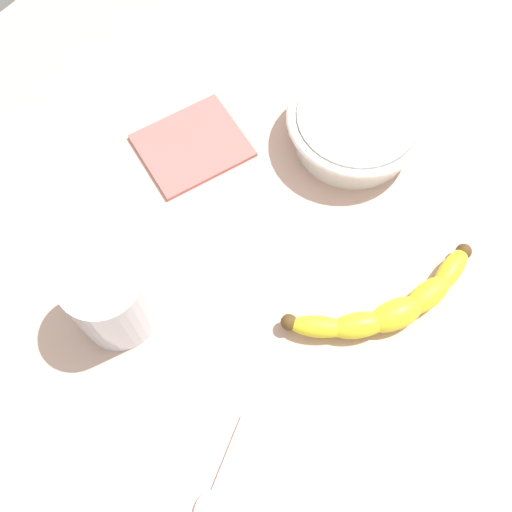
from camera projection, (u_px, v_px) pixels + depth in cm
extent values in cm
cube|color=#D2AB9A|center=(318.00, 294.00, 68.44)|extent=(120.00, 120.00, 3.00)
ellipsoid|color=yellow|center=(319.00, 327.00, 63.58)|extent=(5.54, 6.61, 2.36)
ellipsoid|color=yellow|center=(358.00, 325.00, 63.65)|extent=(6.65, 6.35, 2.82)
ellipsoid|color=yellow|center=(395.00, 315.00, 64.14)|extent=(7.18, 5.84, 3.28)
ellipsoid|color=yellow|center=(427.00, 296.00, 65.03)|extent=(6.86, 4.17, 2.82)
ellipsoid|color=yellow|center=(451.00, 270.00, 66.27)|extent=(6.45, 2.52, 2.36)
sphere|color=#513819|center=(292.00, 324.00, 63.69)|extent=(1.80, 1.80, 1.80)
sphere|color=#513819|center=(464.00, 251.00, 67.20)|extent=(1.80, 1.80, 1.80)
cylinder|color=silver|center=(111.00, 298.00, 61.17)|extent=(8.51, 8.51, 10.35)
cylinder|color=#E7A5A8|center=(113.00, 300.00, 61.95)|extent=(8.01, 8.01, 8.15)
cylinder|color=white|center=(355.00, 128.00, 73.02)|extent=(14.61, 14.61, 5.10)
torus|color=white|center=(357.00, 118.00, 71.24)|extent=(17.08, 17.08, 1.20)
ellipsoid|color=silver|center=(207.00, 509.00, 57.40)|extent=(4.15, 3.36, 0.80)
cube|color=silver|center=(228.00, 457.00, 59.36)|extent=(8.27, 2.99, 0.25)
cube|color=#BC6660|center=(192.00, 146.00, 74.64)|extent=(15.49, 14.38, 0.60)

